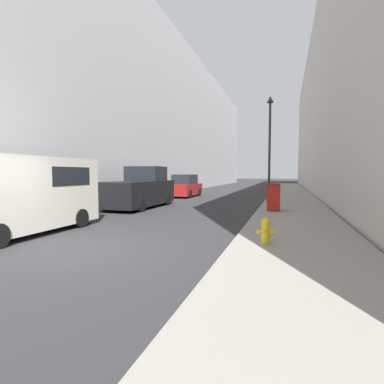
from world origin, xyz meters
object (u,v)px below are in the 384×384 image
parked_sedan_near (185,187)px  pickup_truck (140,190)px  fire_hydrant (266,230)px  white_van (24,192)px  lamppost (270,140)px  trash_bin (274,197)px

parked_sedan_near → pickup_truck: bearing=-89.6°
fire_hydrant → white_van: size_ratio=0.13×
fire_hydrant → lamppost: size_ratio=0.10×
fire_hydrant → lamppost: lamppost is taller
lamppost → white_van: bearing=-120.9°
lamppost → pickup_truck: (-6.67, -3.56, -2.84)m
white_van → pickup_truck: 7.58m
trash_bin → white_van: (-7.10, -7.20, 0.53)m
white_van → pickup_truck: white_van is taller
trash_bin → parked_sedan_near: (-7.16, 8.15, 0.03)m
fire_hydrant → trash_bin: size_ratio=0.52×
fire_hydrant → parked_sedan_near: 16.64m
fire_hydrant → trash_bin: (-0.08, 6.83, 0.30)m
trash_bin → white_van: bearing=-134.6°
fire_hydrant → lamppost: (-0.52, 10.76, 3.33)m
trash_bin → parked_sedan_near: size_ratio=0.30×
fire_hydrant → parked_sedan_near: parked_sedan_near is taller
parked_sedan_near → trash_bin: bearing=-48.7°
fire_hydrant → white_van: (-7.19, -0.36, 0.83)m
trash_bin → parked_sedan_near: bearing=131.3°
white_van → lamppost: bearing=59.1°
trash_bin → lamppost: bearing=96.3°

